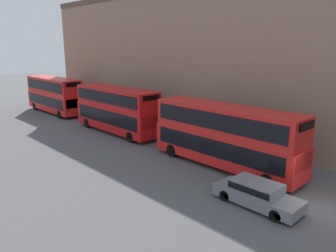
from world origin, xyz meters
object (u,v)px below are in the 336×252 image
at_px(bus_second_in_queue, 116,108).
at_px(pedestrian, 230,144).
at_px(bus_third_in_queue, 54,94).
at_px(car_dark_sedan, 257,193).
at_px(bus_leading, 225,134).

relative_size(bus_second_in_queue, pedestrian, 5.95).
distance_m(bus_second_in_queue, bus_third_in_queue, 13.67).
bearing_deg(pedestrian, car_dark_sedan, -134.75).
relative_size(bus_third_in_queue, car_dark_sedan, 2.24).
bearing_deg(bus_second_in_queue, car_dark_sedan, -100.80).
bearing_deg(bus_second_in_queue, bus_leading, -90.00).
bearing_deg(bus_leading, car_dark_sedan, -125.55).
distance_m(bus_leading, bus_third_in_queue, 26.75).
xyz_separation_m(bus_leading, bus_third_in_queue, (-0.00, 26.75, 0.04)).
height_order(car_dark_sedan, pedestrian, pedestrian).
height_order(bus_second_in_queue, pedestrian, bus_second_in_queue).
xyz_separation_m(bus_second_in_queue, pedestrian, (2.76, -11.62, -1.61)).
relative_size(bus_leading, car_dark_sedan, 2.40).
xyz_separation_m(bus_second_in_queue, car_dark_sedan, (-3.40, -17.83, -1.72)).
distance_m(bus_third_in_queue, pedestrian, 25.50).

